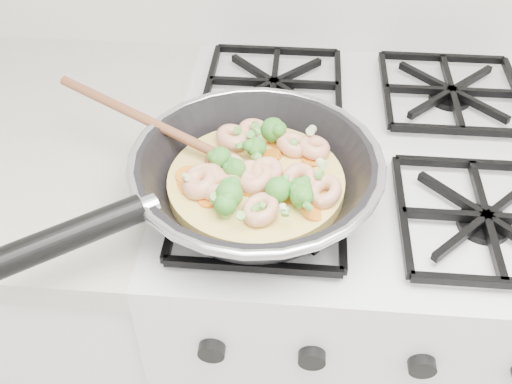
{
  "coord_description": "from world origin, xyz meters",
  "views": [
    {
      "loc": [
        -0.11,
        0.96,
        1.49
      ],
      "look_at": [
        -0.16,
        1.56,
        0.93
      ],
      "focal_mm": 42.45,
      "sensor_mm": 36.0,
      "label": 1
    }
  ],
  "objects": [
    {
      "name": "stove",
      "position": [
        0.0,
        1.7,
        0.46
      ],
      "size": [
        0.6,
        0.6,
        0.92
      ],
      "color": "white",
      "rests_on": "ground"
    },
    {
      "name": "skillet",
      "position": [
        -0.16,
        1.56,
        0.96
      ],
      "size": [
        0.46,
        0.38,
        0.09
      ],
      "rotation": [
        0.0,
        0.0,
        -0.14
      ],
      "color": "black",
      "rests_on": "stove"
    }
  ]
}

